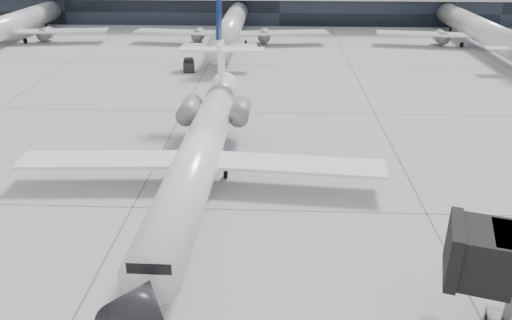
{
  "coord_description": "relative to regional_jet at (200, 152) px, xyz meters",
  "views": [
    {
      "loc": [
        -0.21,
        -29.3,
        17.35
      ],
      "look_at": [
        -1.6,
        2.5,
        2.6
      ],
      "focal_mm": 35.0,
      "sensor_mm": 36.0,
      "label": 1
    }
  ],
  "objects": [
    {
      "name": "bg_jet_center",
      "position": [
        -2.27,
        51.48,
        -2.66
      ],
      "size": [
        32.0,
        40.0,
        9.6
      ],
      "primitive_type": null,
      "color": "silver",
      "rests_on": "ground"
    },
    {
      "name": "traffic_cone",
      "position": [
        -0.07,
        10.1,
        -2.38
      ],
      "size": [
        0.46,
        0.46,
        0.59
      ],
      "rotation": [
        0.0,
        0.0,
        0.17
      ],
      "color": "orange",
      "rests_on": "ground"
    },
    {
      "name": "bg_jet_left",
      "position": [
        -39.27,
        51.48,
        -2.66
      ],
      "size": [
        32.0,
        40.0,
        9.6
      ],
      "primitive_type": null,
      "color": "silver",
      "rests_on": "ground"
    },
    {
      "name": "bg_jet_right",
      "position": [
        37.73,
        51.48,
        -2.66
      ],
      "size": [
        32.0,
        40.0,
        9.6
      ],
      "primitive_type": null,
      "color": "silver",
      "rests_on": "ground"
    },
    {
      "name": "regional_jet",
      "position": [
        0.0,
        0.0,
        0.0
      ],
      "size": [
        27.06,
        33.66,
        7.79
      ],
      "rotation": [
        0.0,
        0.0,
        -0.02
      ],
      "color": "white",
      "rests_on": "ground"
    },
    {
      "name": "ground",
      "position": [
        5.73,
        -3.52,
        -2.66
      ],
      "size": [
        220.0,
        220.0,
        0.0
      ],
      "primitive_type": "plane",
      "color": "gray",
      "rests_on": "ground"
    },
    {
      "name": "far_tug",
      "position": [
        -6.41,
        32.91,
        -1.94
      ],
      "size": [
        1.86,
        2.71,
        1.6
      ],
      "rotation": [
        0.0,
        0.0,
        0.16
      ],
      "color": "black",
      "rests_on": "ground"
    }
  ]
}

